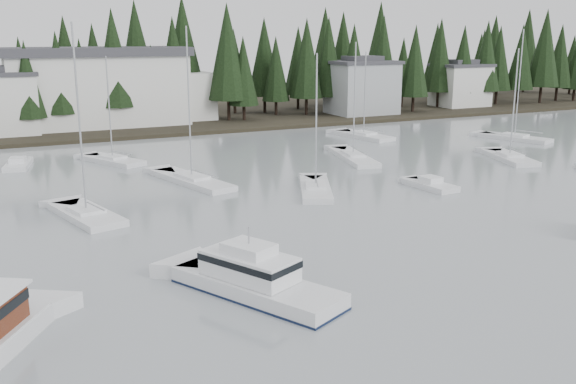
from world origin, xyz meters
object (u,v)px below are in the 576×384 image
(sailboat_2, at_px, (353,159))
(sailboat_5, at_px, (509,159))
(sailboat_3, at_px, (192,182))
(sailboat_11, at_px, (87,216))
(house_east_a, at_px, (362,86))
(sailboat_0, at_px, (364,137))
(cabin_cruiser_center, at_px, (254,283))
(sailboat_9, at_px, (514,139))
(house_east_b, at_px, (460,84))
(sailboat_8, at_px, (113,162))
(runabout_1, at_px, (430,186))
(runabout_3, at_px, (18,166))
(sailboat_1, at_px, (316,191))
(harbor_inn, at_px, (113,87))

(sailboat_2, distance_m, sailboat_5, 16.83)
(sailboat_3, relative_size, sailboat_11, 0.99)
(house_east_a, bearing_deg, sailboat_2, -123.11)
(sailboat_0, bearing_deg, house_east_a, -40.98)
(sailboat_0, bearing_deg, sailboat_3, 108.96)
(cabin_cruiser_center, distance_m, sailboat_9, 58.87)
(house_east_b, height_order, sailboat_8, sailboat_8)
(sailboat_9, xyz_separation_m, runabout_1, (-26.27, -16.78, 0.05))
(house_east_a, distance_m, sailboat_5, 39.40)
(sailboat_9, height_order, runabout_3, sailboat_9)
(sailboat_3, distance_m, sailboat_5, 34.44)
(cabin_cruiser_center, height_order, sailboat_1, sailboat_1)
(sailboat_3, bearing_deg, sailboat_11, 112.05)
(sailboat_5, bearing_deg, house_east_a, 9.94)
(house_east_b, relative_size, sailboat_0, 0.83)
(runabout_3, bearing_deg, sailboat_8, -88.73)
(sailboat_1, relative_size, sailboat_9, 0.85)
(sailboat_5, height_order, sailboat_11, sailboat_11)
(sailboat_5, xyz_separation_m, sailboat_9, (10.49, 9.99, 0.02))
(runabout_1, bearing_deg, sailboat_3, 54.08)
(sailboat_11, bearing_deg, runabout_3, -5.13)
(house_east_b, height_order, runabout_1, house_east_b)
(sailboat_0, relative_size, runabout_3, 2.00)
(house_east_a, bearing_deg, sailboat_1, -126.04)
(cabin_cruiser_center, xyz_separation_m, sailboat_11, (-5.70, 18.56, -0.54))
(house_east_a, distance_m, sailboat_8, 49.55)
(runabout_3, bearing_deg, sailboat_11, -159.50)
(harbor_inn, distance_m, cabin_cruiser_center, 65.53)
(house_east_a, bearing_deg, sailboat_11, -139.76)
(sailboat_5, distance_m, sailboat_11, 44.74)
(sailboat_8, bearing_deg, house_east_a, -89.88)
(house_east_b, height_order, cabin_cruiser_center, house_east_b)
(cabin_cruiser_center, relative_size, sailboat_9, 0.71)
(harbor_inn, relative_size, sailboat_1, 2.41)
(harbor_inn, height_order, cabin_cruiser_center, harbor_inn)
(sailboat_2, distance_m, runabout_1, 14.42)
(sailboat_0, xyz_separation_m, sailboat_1, (-19.54, -23.51, 0.01))
(sailboat_2, bearing_deg, harbor_inn, 40.64)
(house_east_a, xyz_separation_m, cabin_cruiser_center, (-44.19, -60.78, -4.27))
(sailboat_2, distance_m, sailboat_8, 25.63)
(house_east_a, height_order, runabout_3, house_east_a)
(house_east_a, distance_m, runabout_1, 50.39)
(house_east_b, xyz_separation_m, sailboat_0, (-33.32, -20.91, -4.35))
(sailboat_0, distance_m, sailboat_11, 45.06)
(sailboat_2, relative_size, runabout_3, 2.24)
(sailboat_8, bearing_deg, sailboat_3, 174.31)
(cabin_cruiser_center, distance_m, runabout_3, 41.60)
(sailboat_0, bearing_deg, sailboat_9, -130.83)
(sailboat_8, bearing_deg, sailboat_11, 138.15)
(house_east_a, height_order, sailboat_3, sailboat_3)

